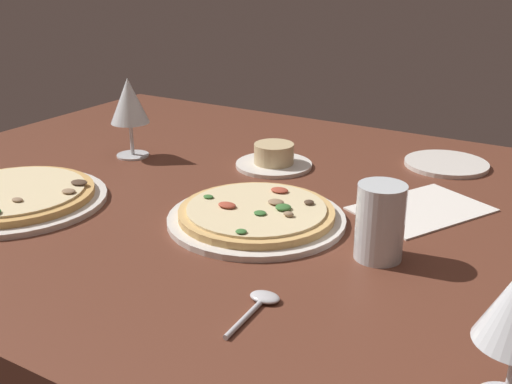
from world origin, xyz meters
TOP-DOWN VIEW (x-y plane):
  - dining_table at (0.00, 0.00)cm, footprint 150.00×110.00cm
  - pizza_main at (6.00, -9.65)cm, footprint 28.99×28.99cm
  - pizza_side at (-34.32, -24.50)cm, footprint 31.51×31.51cm
  - ramekin_on_saucer at (-5.29, 15.99)cm, footprint 15.54×15.54cm
  - wine_glass_far at (-34.70, 6.46)cm, footprint 8.13×8.13cm
  - water_glass at (27.39, -11.49)cm, footprint 6.91×6.91cm
  - side_plate at (24.77, 34.60)cm, footprint 16.86×16.86cm
  - paper_menu at (27.50, 9.01)cm, footprint 23.22×26.24cm
  - spoon at (19.58, -31.56)cm, footprint 4.15×11.29cm

SIDE VIEW (x-z plane):
  - dining_table at x=0.00cm, z-range 0.00..4.00cm
  - paper_menu at x=27.50cm, z-range 4.00..4.30cm
  - side_plate at x=24.77cm, z-range 4.00..4.90cm
  - spoon at x=19.58cm, z-range 3.96..4.96cm
  - pizza_side at x=-34.32cm, z-range 3.51..6.87cm
  - pizza_main at x=6.00cm, z-range 3.52..6.90cm
  - ramekin_on_saucer at x=-5.29cm, z-range 3.38..8.22cm
  - water_glass at x=27.39cm, z-range 3.52..14.65cm
  - wine_glass_far at x=-34.70cm, z-range 7.11..23.96cm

